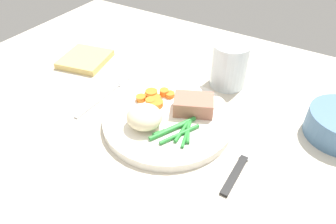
% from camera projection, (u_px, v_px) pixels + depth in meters
% --- Properties ---
extents(dining_table, '(1.20, 0.90, 0.02)m').
position_uv_depth(dining_table, '(179.00, 137.00, 0.58)').
color(dining_table, beige).
rests_on(dining_table, ground).
extents(dinner_plate, '(0.25, 0.25, 0.02)m').
position_uv_depth(dinner_plate, '(168.00, 119.00, 0.59)').
color(dinner_plate, white).
rests_on(dinner_plate, dining_table).
extents(meat_portion, '(0.09, 0.08, 0.03)m').
position_uv_depth(meat_portion, '(194.00, 105.00, 0.59)').
color(meat_portion, '#A86B56').
rests_on(meat_portion, dinner_plate).
extents(mashed_potatoes, '(0.07, 0.06, 0.04)m').
position_uv_depth(mashed_potatoes, '(144.00, 117.00, 0.55)').
color(mashed_potatoes, beige).
rests_on(mashed_potatoes, dinner_plate).
extents(carrot_slices, '(0.06, 0.06, 0.01)m').
position_uv_depth(carrot_slices, '(155.00, 97.00, 0.62)').
color(carrot_slices, orange).
rests_on(carrot_slices, dinner_plate).
extents(green_beans, '(0.07, 0.10, 0.01)m').
position_uv_depth(green_beans, '(178.00, 130.00, 0.55)').
color(green_beans, '#2D8C38').
rests_on(green_beans, dinner_plate).
extents(fork, '(0.01, 0.17, 0.00)m').
position_uv_depth(fork, '(103.00, 96.00, 0.66)').
color(fork, silver).
rests_on(fork, dining_table).
extents(knife, '(0.02, 0.21, 0.01)m').
position_uv_depth(knife, '(246.00, 155.00, 0.53)').
color(knife, black).
rests_on(knife, dining_table).
extents(water_glass, '(0.08, 0.08, 0.10)m').
position_uv_depth(water_glass, '(229.00, 68.00, 0.67)').
color(water_glass, silver).
rests_on(water_glass, dining_table).
extents(napkin, '(0.13, 0.13, 0.02)m').
position_uv_depth(napkin, '(85.00, 59.00, 0.77)').
color(napkin, '#DBBC6B').
rests_on(napkin, dining_table).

